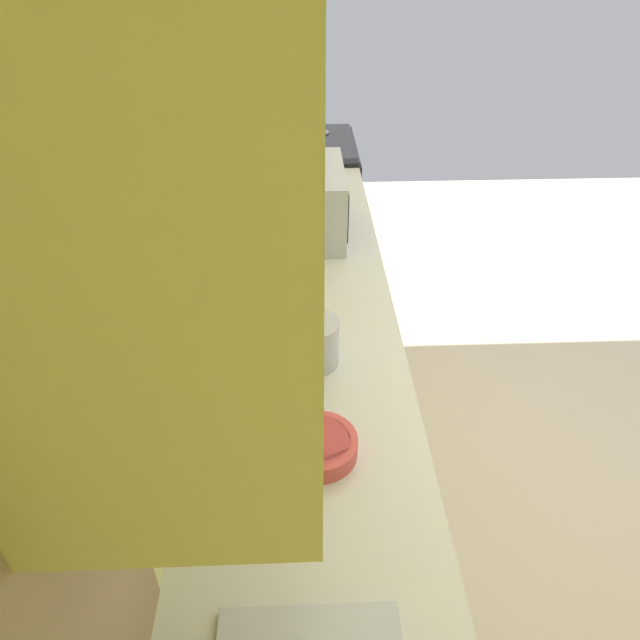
# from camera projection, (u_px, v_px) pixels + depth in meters

# --- Properties ---
(ground_plane) EXTENTS (6.25, 6.25, 0.00)m
(ground_plane) POSITION_uv_depth(u_px,v_px,m) (548.00, 455.00, 2.61)
(ground_plane) COLOR beige
(wall_back) EXTENTS (4.02, 0.12, 2.56)m
(wall_back) POSITION_uv_depth(u_px,v_px,m) (184.00, 197.00, 1.81)
(wall_back) COLOR #DED980
(wall_back) RESTS_ON ground_plane
(counter_run) EXTENTS (3.11, 0.63, 0.91)m
(counter_run) POSITION_uv_depth(u_px,v_px,m) (305.00, 466.00, 1.99)
(counter_run) COLOR #D7C86C
(counter_run) RESTS_ON ground_plane
(upper_cabinets) EXTENTS (1.99, 0.32, 0.68)m
(upper_cabinets) POSITION_uv_depth(u_px,v_px,m) (223.00, 9.00, 1.16)
(upper_cabinets) COLOR #DFCE68
(oven_range) EXTENTS (0.68, 0.64, 1.09)m
(oven_range) POSITION_uv_depth(u_px,v_px,m) (302.00, 217.00, 3.50)
(oven_range) COLOR black
(oven_range) RESTS_ON ground_plane
(microwave) EXTENTS (0.45, 0.41, 0.28)m
(microwave) POSITION_uv_depth(u_px,v_px,m) (295.00, 201.00, 2.33)
(microwave) COLOR #B7BABF
(microwave) RESTS_ON counter_run
(bowl) EXTENTS (0.20, 0.20, 0.05)m
(bowl) POSITION_uv_depth(u_px,v_px,m) (318.00, 445.00, 1.44)
(bowl) COLOR #D84C47
(bowl) RESTS_ON counter_run
(kettle) EXTENTS (0.20, 0.15, 0.17)m
(kettle) POSITION_uv_depth(u_px,v_px,m) (314.00, 342.00, 1.70)
(kettle) COLOR #B7BABF
(kettle) RESTS_ON counter_run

